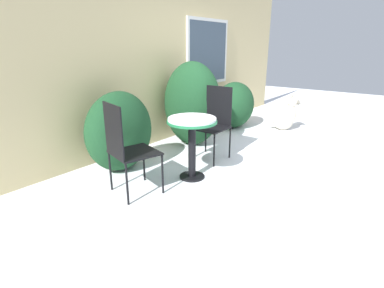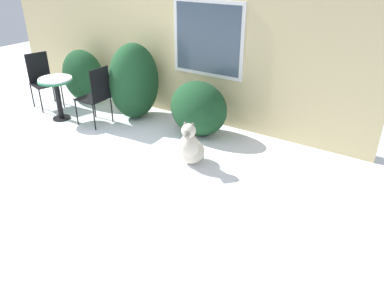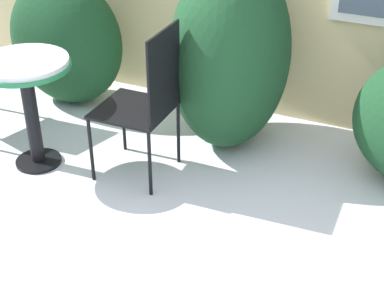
{
  "view_description": "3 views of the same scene",
  "coord_description": "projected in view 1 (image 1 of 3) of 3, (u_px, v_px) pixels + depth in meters",
  "views": [
    {
      "loc": [
        -4.11,
        -1.44,
        1.64
      ],
      "look_at": [
        -1.28,
        0.74,
        0.46
      ],
      "focal_mm": 28.0,
      "sensor_mm": 36.0,
      "label": 1
    },
    {
      "loc": [
        4.38,
        -3.38,
        2.79
      ],
      "look_at": [
        1.7,
        0.71,
        0.3
      ],
      "focal_mm": 35.0,
      "sensor_mm": 36.0,
      "label": 2
    },
    {
      "loc": [
        1.21,
        -2.05,
        2.29
      ],
      "look_at": [
        0.0,
        0.6,
        0.55
      ],
      "focal_mm": 55.0,
      "sensor_mm": 36.0,
      "label": 3
    }
  ],
  "objects": [
    {
      "name": "patio_chair_near_table",
      "position": [
        126.0,
        146.0,
        3.29
      ],
      "size": [
        0.58,
        0.58,
        1.07
      ],
      "rotation": [
        0.0,
        0.0,
        1.31
      ],
      "color": "black",
      "rests_on": "ground_plane"
    },
    {
      "name": "house_wall",
      "position": [
        173.0,
        50.0,
        5.27
      ],
      "size": [
        8.0,
        0.1,
        3.12
      ],
      "color": "#D1BC84",
      "rests_on": "ground_plane"
    },
    {
      "name": "dog",
      "position": [
        286.0,
        117.0,
        6.03
      ],
      "size": [
        0.46,
        0.6,
        0.71
      ],
      "rotation": [
        0.0,
        0.0,
        0.25
      ],
      "color": "beige",
      "rests_on": "ground_plane"
    },
    {
      "name": "shrub_middle",
      "position": [
        192.0,
        104.0,
        5.03
      ],
      "size": [
        0.84,
        1.01,
        1.4
      ],
      "color": "#194223",
      "rests_on": "ground_plane"
    },
    {
      "name": "shrub_left",
      "position": [
        120.0,
        131.0,
        4.02
      ],
      "size": [
        1.0,
        0.66,
        1.08
      ],
      "color": "#194223",
      "rests_on": "ground_plane"
    },
    {
      "name": "patio_table",
      "position": [
        192.0,
        131.0,
        3.71
      ],
      "size": [
        0.62,
        0.62,
        0.8
      ],
      "color": "black",
      "rests_on": "ground_plane"
    },
    {
      "name": "shrub_right",
      "position": [
        234.0,
        105.0,
        6.16
      ],
      "size": [
        1.02,
        0.74,
        0.94
      ],
      "color": "#194223",
      "rests_on": "ground_plane"
    },
    {
      "name": "patio_chair_far_side",
      "position": [
        214.0,
        120.0,
        4.44
      ],
      "size": [
        0.49,
        0.49,
        1.07
      ],
      "rotation": [
        0.0,
        0.0,
        -1.55
      ],
      "color": "black",
      "rests_on": "ground_plane"
    },
    {
      "name": "ground_plane",
      "position": [
        284.0,
        161.0,
        4.44
      ],
      "size": [
        16.0,
        16.0,
        0.0
      ],
      "primitive_type": "plane",
      "color": "white"
    }
  ]
}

